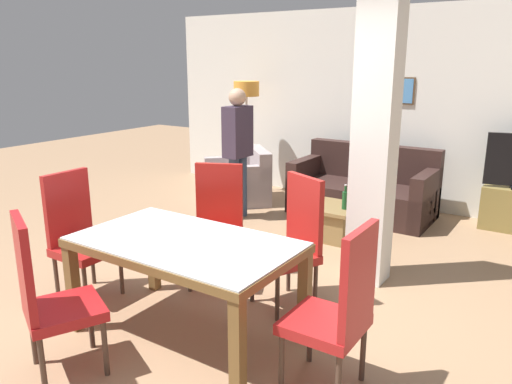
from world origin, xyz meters
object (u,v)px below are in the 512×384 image
at_px(dining_chair_head_right, 339,307).
at_px(dining_table, 186,260).
at_px(floor_lamp, 246,99).
at_px(dining_chair_head_left, 79,233).
at_px(sofa, 363,192).
at_px(dining_chair_far_right, 293,239).
at_px(bottle, 345,200).
at_px(armchair, 239,183).
at_px(standing_person, 238,145).
at_px(coffee_table, 333,221).
at_px(dining_chair_near_left, 48,294).
at_px(dining_chair_far_left, 217,222).

bearing_deg(dining_chair_head_right, dining_table, 90.00).
bearing_deg(floor_lamp, dining_chair_head_left, -77.82).
height_order(dining_chair_head_left, sofa, dining_chair_head_left).
bearing_deg(dining_table, sofa, 90.71).
xyz_separation_m(dining_chair_head_left, dining_chair_far_right, (1.61, 0.88, 0.00)).
bearing_deg(dining_chair_head_right, dining_chair_far_right, 42.60).
relative_size(dining_table, bottle, 5.71).
relative_size(armchair, standing_person, 0.73).
height_order(dining_table, floor_lamp, floor_lamp).
relative_size(dining_chair_far_right, coffee_table, 1.83).
bearing_deg(armchair, standing_person, 169.07).
bearing_deg(armchair, dining_chair_head_left, 145.02).
distance_m(dining_chair_head_left, dining_chair_far_right, 1.84).
bearing_deg(floor_lamp, coffee_table, -30.65).
bearing_deg(dining_chair_head_left, dining_table, 90.00).
bearing_deg(bottle, floor_lamp, 150.23).
bearing_deg(floor_lamp, dining_chair_head_right, -49.16).
relative_size(armchair, bottle, 4.26).
xyz_separation_m(dining_chair_near_left, standing_person, (-0.95, 3.42, 0.39)).
relative_size(dining_chair_far_left, dining_chair_near_left, 1.00).
distance_m(dining_table, dining_chair_near_left, 0.95).
bearing_deg(armchair, floor_lamp, -21.20).
distance_m(dining_chair_far_left, standing_person, 1.96).
distance_m(dining_table, armchair, 3.67).
xyz_separation_m(dining_chair_head_right, standing_person, (-2.56, 2.56, 0.39)).
bearing_deg(armchair, dining_chair_far_left, 165.82).
height_order(coffee_table, bottle, bottle).
bearing_deg(standing_person, sofa, 129.46).
relative_size(dining_chair_far_right, standing_person, 0.66).
bearing_deg(dining_chair_head_left, sofa, 162.00).
height_order(dining_chair_head_left, armchair, dining_chair_head_left).
bearing_deg(dining_chair_far_right, bottle, -57.09).
distance_m(dining_chair_far_right, sofa, 2.76).
xyz_separation_m(dining_chair_near_left, dining_chair_head_right, (1.61, 0.86, 0.00)).
xyz_separation_m(dining_chair_far_right, sofa, (-0.45, 2.71, -0.27)).
bearing_deg(bottle, dining_table, -93.93).
bearing_deg(floor_lamp, armchair, -66.15).
bearing_deg(sofa, dining_chair_far_right, 99.36).
height_order(dining_chair_head_right, dining_chair_far_right, same).
bearing_deg(dining_chair_head_right, standing_person, 44.98).
xyz_separation_m(dining_chair_near_left, sofa, (0.36, 4.45, -0.27)).
relative_size(dining_table, dining_chair_near_left, 1.48).
relative_size(dining_chair_head_right, coffee_table, 1.83).
distance_m(dining_table, dining_chair_head_right, 1.21).
height_order(dining_chair_far_left, armchair, dining_chair_far_left).
bearing_deg(coffee_table, sofa, 92.77).
bearing_deg(dining_chair_head_right, floor_lamp, 40.84).
distance_m(armchair, floor_lamp, 1.31).
xyz_separation_m(sofa, coffee_table, (0.05, -1.06, -0.10)).
height_order(dining_chair_far_right, bottle, dining_chair_far_right).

